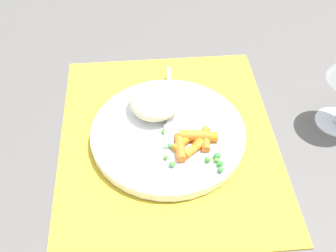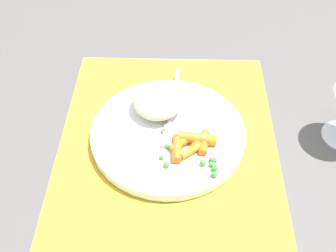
# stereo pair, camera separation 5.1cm
# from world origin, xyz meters

# --- Properties ---
(ground_plane) EXTENTS (2.40, 2.40, 0.00)m
(ground_plane) POSITION_xyz_m (0.00, 0.00, 0.00)
(ground_plane) COLOR #565451
(placemat) EXTENTS (0.41, 0.35, 0.01)m
(placemat) POSITION_xyz_m (0.00, 0.00, 0.00)
(placemat) COLOR gold
(placemat) RESTS_ON ground_plane
(plate) EXTENTS (0.25, 0.25, 0.02)m
(plate) POSITION_xyz_m (0.00, 0.00, 0.01)
(plate) COLOR white
(plate) RESTS_ON placemat
(rice_mound) EXTENTS (0.09, 0.08, 0.04)m
(rice_mound) POSITION_xyz_m (-0.05, -0.02, 0.04)
(rice_mound) COLOR beige
(rice_mound) RESTS_ON plate
(carrot_portion) EXTENTS (0.06, 0.07, 0.02)m
(carrot_portion) POSITION_xyz_m (0.03, 0.04, 0.03)
(carrot_portion) COLOR orange
(carrot_portion) RESTS_ON plate
(pea_scatter) EXTENTS (0.09, 0.09, 0.01)m
(pea_scatter) POSITION_xyz_m (0.05, 0.04, 0.03)
(pea_scatter) COLOR #5A9E44
(pea_scatter) RESTS_ON plate
(fork) EXTENTS (0.19, 0.03, 0.01)m
(fork) POSITION_xyz_m (-0.04, 0.00, 0.02)
(fork) COLOR #BDBDBD
(fork) RESTS_ON plate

